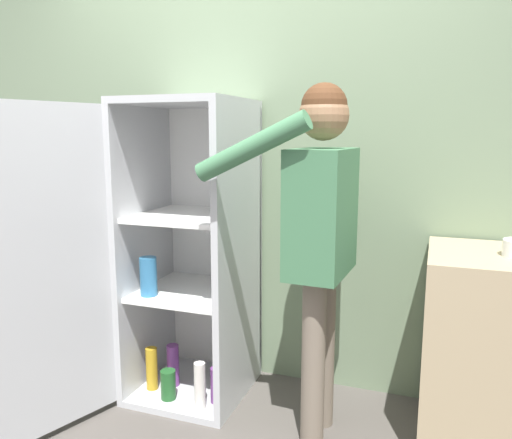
% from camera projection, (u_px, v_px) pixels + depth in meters
% --- Properties ---
extents(wall_back, '(7.00, 0.06, 2.55)m').
position_uv_depth(wall_back, '(255.00, 158.00, 2.83)').
color(wall_back, gray).
rests_on(wall_back, ground_plane).
extents(refrigerator, '(0.84, 1.17, 1.59)m').
position_uv_depth(refrigerator, '(167.00, 257.00, 2.62)').
color(refrigerator, '#B7BABC').
rests_on(refrigerator, ground_plane).
extents(person, '(0.64, 0.55, 1.63)m').
position_uv_depth(person, '(320.00, 219.00, 2.22)').
color(person, '#726656').
rests_on(person, ground_plane).
extents(counter, '(0.61, 0.59, 0.90)m').
position_uv_depth(counter, '(495.00, 353.00, 2.22)').
color(counter, tan).
rests_on(counter, ground_plane).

